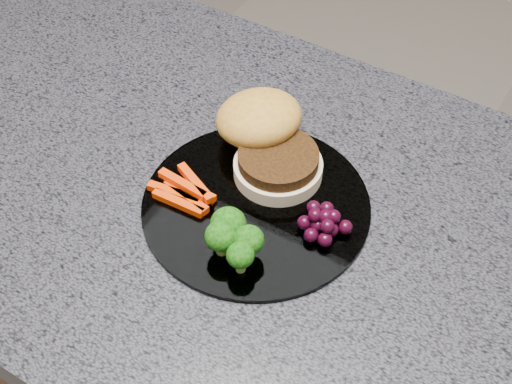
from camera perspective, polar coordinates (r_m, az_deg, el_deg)
countertop at (r=0.81m, az=2.90°, el=-3.31°), size 1.20×0.60×0.04m
plate at (r=0.81m, az=0.00°, el=-1.08°), size 0.26×0.26×0.01m
burger at (r=0.85m, az=0.75°, el=4.43°), size 0.18×0.17×0.06m
carrot_sticks at (r=0.81m, az=-5.73°, el=0.05°), size 0.08×0.05×0.02m
broccoli at (r=0.75m, az=-1.86°, el=-3.56°), size 0.07×0.06×0.05m
grape_bunch at (r=0.78m, az=5.39°, el=-2.38°), size 0.06×0.05×0.03m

